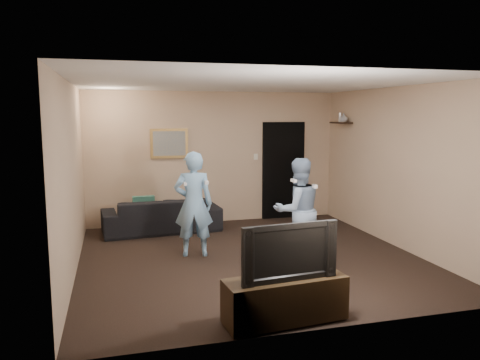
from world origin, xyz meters
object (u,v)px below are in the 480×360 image
object	(u,v)px
tv_console	(285,299)
wii_player_left	(194,204)
television	(286,250)
sofa	(162,215)
wii_player_right	(298,210)

from	to	relation	value
tv_console	wii_player_left	size ratio (longest dim) A/B	0.80
television	wii_player_left	world-z (taller)	wii_player_left
television	sofa	bearing A→B (deg)	96.21
tv_console	wii_player_left	distance (m)	2.68
tv_console	wii_player_left	world-z (taller)	wii_player_left
wii_player_left	television	bearing A→B (deg)	-78.47
television	wii_player_right	size ratio (longest dim) A/B	0.68
sofa	wii_player_right	xyz separation A→B (m)	(1.75, -2.31, 0.45)
tv_console	television	size ratio (longest dim) A/B	1.24
sofa	wii_player_right	distance (m)	2.93
wii_player_left	wii_player_right	bearing A→B (deg)	-25.14
wii_player_right	television	bearing A→B (deg)	-115.51
sofa	tv_console	world-z (taller)	sofa
wii_player_left	wii_player_right	distance (m)	1.58
television	tv_console	bearing A→B (deg)	-5.23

